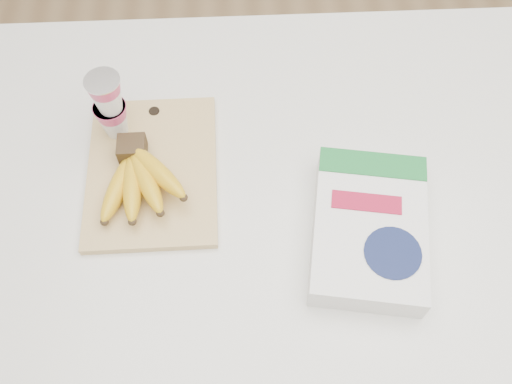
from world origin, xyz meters
TOP-DOWN VIEW (x-y plane):
  - room at (0.00, 0.00)m, footprint 4.00×4.00m
  - table at (0.00, 0.00)m, footprint 1.32×0.88m
  - cutting_board at (-0.31, 0.06)m, footprint 0.23×0.31m
  - bananas at (-0.33, 0.03)m, footprint 0.16×0.17m
  - yogurt_stack at (-0.37, 0.14)m, footprint 0.06×0.06m
  - cereal_box at (0.05, -0.08)m, footprint 0.22×0.29m

SIDE VIEW (x-z plane):
  - table at x=0.00m, z-range 0.00..0.99m
  - cutting_board at x=-0.31m, z-range 0.99..1.01m
  - cereal_box at x=0.05m, z-range 0.99..1.05m
  - bananas at x=-0.33m, z-range 1.00..1.06m
  - yogurt_stack at x=-0.37m, z-range 1.01..1.15m
  - room at x=0.00m, z-range -0.65..3.35m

